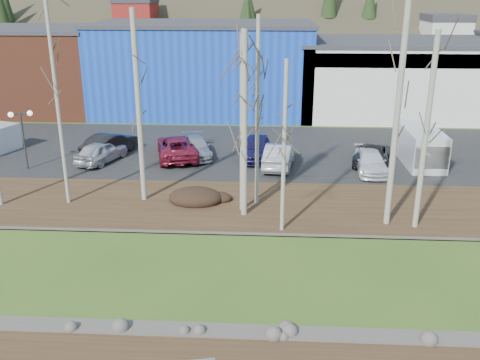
# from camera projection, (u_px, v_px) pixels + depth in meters

# --- Properties ---
(dirt_strip) EXTENTS (80.00, 1.80, 0.03)m
(dirt_strip) POSITION_uv_depth(u_px,v_px,m) (256.00, 352.00, 17.52)
(dirt_strip) COLOR #382616
(dirt_strip) RESTS_ON ground
(near_bank_rocks) EXTENTS (80.00, 0.80, 0.50)m
(near_bank_rocks) POSITION_uv_depth(u_px,v_px,m) (257.00, 333.00, 18.46)
(near_bank_rocks) COLOR #47423D
(near_bank_rocks) RESTS_ON ground
(river) EXTENTS (80.00, 8.00, 0.90)m
(river) POSITION_uv_depth(u_px,v_px,m) (259.00, 274.00, 22.32)
(river) COLOR #112332
(river) RESTS_ON ground
(far_bank_rocks) EXTENTS (80.00, 0.80, 0.46)m
(far_bank_rocks) POSITION_uv_depth(u_px,v_px,m) (261.00, 232.00, 26.17)
(far_bank_rocks) COLOR #47423D
(far_bank_rocks) RESTS_ON ground
(far_bank) EXTENTS (80.00, 7.00, 0.15)m
(far_bank) POSITION_uv_depth(u_px,v_px,m) (262.00, 206.00, 29.15)
(far_bank) COLOR #382616
(far_bank) RESTS_ON ground
(parking_lot) EXTENTS (80.00, 14.00, 0.14)m
(parking_lot) POSITION_uv_depth(u_px,v_px,m) (265.00, 151.00, 39.02)
(parking_lot) COLOR black
(parking_lot) RESTS_ON ground
(building_brick) EXTENTS (16.32, 12.24, 7.80)m
(building_brick) POSITION_uv_depth(u_px,v_px,m) (22.00, 68.00, 52.18)
(building_brick) COLOR brown
(building_brick) RESTS_ON ground
(building_blue) EXTENTS (20.40, 12.24, 8.30)m
(building_blue) POSITION_uv_depth(u_px,v_px,m) (205.00, 67.00, 51.12)
(building_blue) COLOR #123AAD
(building_blue) RESTS_ON ground
(building_white) EXTENTS (18.36, 12.24, 6.80)m
(building_white) POSITION_uv_depth(u_px,v_px,m) (395.00, 77.00, 50.38)
(building_white) COLOR silver
(building_white) RESTS_ON ground
(dirt_mound) EXTENTS (2.98, 2.10, 0.58)m
(dirt_mound) POSITION_uv_depth(u_px,v_px,m) (196.00, 197.00, 29.39)
(dirt_mound) COLOR black
(dirt_mound) RESTS_ON far_bank
(birch_1) EXTENTS (0.20, 0.20, 11.83)m
(birch_1) POSITION_uv_depth(u_px,v_px,m) (56.00, 95.00, 27.43)
(birch_1) COLOR #ADA99B
(birch_1) RESTS_ON far_bank
(birch_2) EXTENTS (0.28, 0.28, 10.22)m
(birch_2) POSITION_uv_depth(u_px,v_px,m) (139.00, 109.00, 28.12)
(birch_2) COLOR #ADA99B
(birch_2) RESTS_ON far_bank
(birch_3) EXTENTS (0.22, 0.22, 9.24)m
(birch_3) POSITION_uv_depth(u_px,v_px,m) (242.00, 125.00, 26.92)
(birch_3) COLOR #ADA99B
(birch_3) RESTS_ON far_bank
(birch_4) EXTENTS (0.29, 0.29, 9.37)m
(birch_4) POSITION_uv_depth(u_px,v_px,m) (244.00, 127.00, 26.30)
(birch_4) COLOR #ADA99B
(birch_4) RESTS_ON far_bank
(birch_5) EXTENTS (0.21, 0.21, 9.93)m
(birch_5) POSITION_uv_depth(u_px,v_px,m) (257.00, 114.00, 27.64)
(birch_5) COLOR #ADA99B
(birch_5) RESTS_ON far_bank
(birch_6) EXTENTS (0.19, 0.19, 8.20)m
(birch_6) POSITION_uv_depth(u_px,v_px,m) (284.00, 149.00, 24.69)
(birch_6) COLOR #ADA99B
(birch_6) RESTS_ON far_bank
(birch_7) EXTENTS (0.29, 0.29, 10.61)m
(birch_7) POSITION_uv_depth(u_px,v_px,m) (397.00, 120.00, 25.01)
(birch_7) COLOR #ADA99B
(birch_7) RESTS_ON far_bank
(birch_8) EXTENTS (0.26, 0.26, 9.42)m
(birch_8) POSITION_uv_depth(u_px,v_px,m) (426.00, 134.00, 24.84)
(birch_8) COLOR #ADA99B
(birch_8) RESTS_ON far_bank
(birch_10) EXTENTS (0.29, 0.29, 9.37)m
(birch_10) POSITION_uv_depth(u_px,v_px,m) (244.00, 127.00, 26.30)
(birch_10) COLOR #ADA99B
(birch_10) RESTS_ON far_bank
(street_lamp) EXTENTS (1.36, 0.81, 3.82)m
(street_lamp) POSITION_uv_depth(u_px,v_px,m) (22.00, 124.00, 33.89)
(street_lamp) COLOR #262628
(street_lamp) RESTS_ON parking_lot
(car_0) EXTENTS (3.03, 4.66, 1.47)m
(car_0) POSITION_uv_depth(u_px,v_px,m) (101.00, 151.00, 36.04)
(car_0) COLOR silver
(car_0) RESTS_ON parking_lot
(car_1) EXTENTS (3.19, 5.11, 1.59)m
(car_1) POSITION_uv_depth(u_px,v_px,m) (110.00, 144.00, 37.45)
(car_1) COLOR black
(car_1) RESTS_ON parking_lot
(car_2) EXTENTS (3.82, 6.08, 1.56)m
(car_2) POSITION_uv_depth(u_px,v_px,m) (177.00, 147.00, 36.89)
(car_2) COLOR maroon
(car_2) RESTS_ON parking_lot
(car_3) EXTENTS (3.01, 4.89, 1.32)m
(car_3) POSITION_uv_depth(u_px,v_px,m) (196.00, 147.00, 37.31)
(car_3) COLOR #A7A9AE
(car_3) RESTS_ON parking_lot
(car_4) EXTENTS (2.02, 4.69, 1.58)m
(car_4) POSITION_uv_depth(u_px,v_px,m) (256.00, 148.00, 36.70)
(car_4) COLOR #1E1A51
(car_4) RESTS_ON parking_lot
(car_5) EXTENTS (2.29, 5.01, 1.59)m
(car_5) POSITION_uv_depth(u_px,v_px,m) (279.00, 155.00, 35.06)
(car_5) COLOR silver
(car_5) RESTS_ON parking_lot
(car_6) EXTENTS (3.31, 5.26, 1.35)m
(car_6) POSITION_uv_depth(u_px,v_px,m) (372.00, 153.00, 35.90)
(car_6) COLOR black
(car_6) RESTS_ON parking_lot
(car_7) EXTENTS (1.84, 4.51, 1.31)m
(car_7) POSITION_uv_depth(u_px,v_px,m) (370.00, 162.00, 34.18)
(car_7) COLOR white
(car_7) RESTS_ON parking_lot
(van_white) EXTENTS (2.29, 5.37, 2.34)m
(van_white) POSITION_uv_depth(u_px,v_px,m) (421.00, 147.00, 35.50)
(van_white) COLOR white
(van_white) RESTS_ON parking_lot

